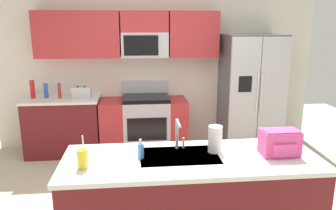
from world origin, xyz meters
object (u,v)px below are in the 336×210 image
Objects in this scene: pepper_mill at (59,91)px; backpack at (280,142)px; drink_cup_yellow at (83,159)px; soap_dispenser at (141,151)px; bottle_blue at (46,91)px; toaster at (82,92)px; range_oven at (144,124)px; bottle_red at (32,89)px; refrigerator at (250,93)px; sink_faucet at (178,132)px; paper_towel_roll at (215,139)px.

backpack is at bearing -46.03° from pepper_mill.
drink_cup_yellow reaches higher than soap_dispenser.
soap_dispenser is at bearing 18.34° from drink_cup_yellow.
drink_cup_yellow is 1.62× the size of soap_dispenser.
pepper_mill is 0.21m from bottle_blue.
toaster is at bearing 109.66° from soap_dispenser.
pepper_mill reaches higher than bottle_blue.
bottle_red is (-1.69, 0.03, 0.60)m from range_oven.
refrigerator is at bearing -0.42° from toaster.
sink_faucet reaches higher than pepper_mill.
sink_faucet reaches higher than drink_cup_yellow.
range_oven is at bearing 0.11° from pepper_mill.
toaster is 1.17× the size of paper_towel_roll.
range_oven is 2.50m from soap_dispenser.
backpack is at bearing -13.82° from sink_faucet.
drink_cup_yellow reaches higher than range_oven.
bottle_blue is at bearing 109.67° from drink_cup_yellow.
toaster is 1.22× the size of pepper_mill.
sink_faucet is at bearing -83.67° from range_oven.
drink_cup_yellow reaches higher than backpack.
refrigerator is (1.71, -0.07, 0.48)m from range_oven.
sink_faucet is (1.20, -2.22, 0.08)m from toaster.
range_oven is 8.00× the size of soap_dispenser.
bottle_red reaches higher than toaster.
bottle_red reaches higher than paper_towel_roll.
sink_faucet is at bearing -53.00° from bottle_blue.
soap_dispenser is (-0.34, -0.17, -0.10)m from sink_faucet.
sink_faucet reaches higher than soap_dispenser.
pepper_mill is 2.74m from sink_faucet.
drink_cup_yellow reaches higher than toaster.
drink_cup_yellow reaches higher than pepper_mill.
pepper_mill reaches higher than soap_dispenser.
backpack reaches higher than bottle_blue.
paper_towel_roll is at bearing -49.32° from bottle_blue.
refrigerator is 2.98m from soap_dispenser.
sink_faucet reaches higher than bottle_blue.
sink_faucet is 1.66× the size of soap_dispenser.
range_oven reaches higher than toaster.
refrigerator is 6.71× the size of drink_cup_yellow.
paper_towel_roll reaches higher than toaster.
backpack is (2.61, -2.53, 0.01)m from bottle_blue.
pepper_mill is at bearing 105.74° from drink_cup_yellow.
soap_dispenser is at bearing 177.82° from backpack.
pepper_mill is 0.83× the size of bottle_red.
drink_cup_yellow reaches higher than bottle_blue.
bottle_red is at bearing 122.84° from soap_dispenser.
sink_faucet is at bearing -56.01° from pepper_mill.
refrigerator is at bearing 52.79° from soap_dispenser.
backpack is (1.67, 0.11, 0.04)m from drink_cup_yellow.
refrigerator is 3.20m from bottle_blue.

